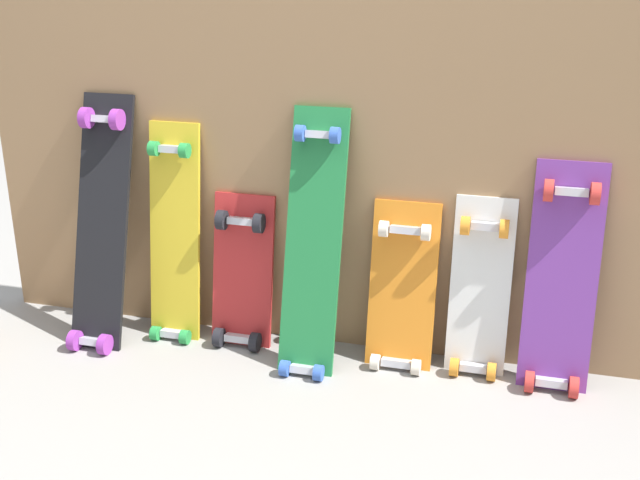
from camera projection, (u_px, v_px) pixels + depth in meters
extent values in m
plane|color=gray|center=(325.00, 347.00, 2.80)|extent=(12.00, 12.00, 0.00)
cube|color=#99724C|center=(331.00, 114.00, 2.58)|extent=(2.50, 0.04, 1.63)
cube|color=black|center=(102.00, 231.00, 2.77)|extent=(0.19, 0.29, 0.92)
cube|color=#B7B7BF|center=(92.00, 342.00, 2.78)|extent=(0.08, 0.04, 0.03)
cube|color=#B7B7BF|center=(104.00, 119.00, 2.72)|extent=(0.08, 0.04, 0.03)
cylinder|color=purple|center=(75.00, 340.00, 2.77)|extent=(0.03, 0.07, 0.07)
cylinder|color=purple|center=(105.00, 345.00, 2.74)|extent=(0.03, 0.07, 0.07)
cylinder|color=purple|center=(86.00, 118.00, 2.71)|extent=(0.03, 0.07, 0.07)
cylinder|color=purple|center=(117.00, 120.00, 2.69)|extent=(0.03, 0.07, 0.07)
cube|color=gold|center=(175.00, 242.00, 2.80)|extent=(0.18, 0.13, 0.84)
cube|color=#B7B7BF|center=(172.00, 334.00, 2.85)|extent=(0.08, 0.04, 0.03)
cube|color=#B7B7BF|center=(171.00, 149.00, 2.70)|extent=(0.08, 0.04, 0.03)
cylinder|color=#268C3F|center=(156.00, 333.00, 2.85)|extent=(0.03, 0.05, 0.05)
cylinder|color=#268C3F|center=(185.00, 337.00, 2.82)|extent=(0.03, 0.05, 0.05)
cylinder|color=#268C3F|center=(154.00, 148.00, 2.70)|extent=(0.03, 0.05, 0.05)
cylinder|color=#268C3F|center=(185.00, 151.00, 2.67)|extent=(0.03, 0.05, 0.05)
cube|color=#B22626|center=(243.00, 279.00, 2.78)|extent=(0.22, 0.12, 0.59)
cube|color=#B7B7BF|center=(239.00, 338.00, 2.80)|extent=(0.10, 0.04, 0.03)
cube|color=#B7B7BF|center=(242.00, 221.00, 2.72)|extent=(0.10, 0.04, 0.03)
cylinder|color=black|center=(219.00, 337.00, 2.80)|extent=(0.03, 0.07, 0.07)
cylinder|color=black|center=(255.00, 342.00, 2.77)|extent=(0.03, 0.07, 0.07)
cylinder|color=black|center=(222.00, 220.00, 2.72)|extent=(0.03, 0.07, 0.07)
cylinder|color=black|center=(259.00, 223.00, 2.69)|extent=(0.03, 0.07, 0.07)
cube|color=#1E7238|center=(313.00, 253.00, 2.60)|extent=(0.19, 0.26, 0.92)
cube|color=#B7B7BF|center=(303.00, 369.00, 2.61)|extent=(0.08, 0.04, 0.03)
cube|color=#B7B7BF|center=(319.00, 135.00, 2.54)|extent=(0.08, 0.04, 0.03)
cylinder|color=#3359B2|center=(285.00, 368.00, 2.61)|extent=(0.03, 0.05, 0.05)
cylinder|color=#3359B2|center=(319.00, 373.00, 2.58)|extent=(0.03, 0.05, 0.05)
cylinder|color=#3359B2|center=(300.00, 133.00, 2.53)|extent=(0.03, 0.05, 0.05)
cylinder|color=#3359B2|center=(335.00, 135.00, 2.51)|extent=(0.03, 0.05, 0.05)
cube|color=orange|center=(402.00, 296.00, 2.64)|extent=(0.22, 0.14, 0.62)
cube|color=#B7B7BF|center=(396.00, 363.00, 2.65)|extent=(0.10, 0.04, 0.03)
cube|color=#B7B7BF|center=(406.00, 230.00, 2.58)|extent=(0.10, 0.04, 0.03)
cylinder|color=beige|center=(375.00, 362.00, 2.65)|extent=(0.03, 0.05, 0.05)
cylinder|color=beige|center=(416.00, 367.00, 2.62)|extent=(0.03, 0.05, 0.05)
cylinder|color=beige|center=(384.00, 229.00, 2.58)|extent=(0.03, 0.05, 0.05)
cylinder|color=beige|center=(426.00, 232.00, 2.54)|extent=(0.03, 0.05, 0.05)
cube|color=silver|center=(479.00, 296.00, 2.58)|extent=(0.19, 0.11, 0.65)
cube|color=#B7B7BF|center=(473.00, 368.00, 2.61)|extent=(0.09, 0.04, 0.03)
cube|color=#B7B7BF|center=(485.00, 226.00, 2.51)|extent=(0.09, 0.04, 0.03)
cylinder|color=orange|center=(454.00, 367.00, 2.61)|extent=(0.03, 0.06, 0.06)
cylinder|color=orange|center=(491.00, 372.00, 2.58)|extent=(0.03, 0.06, 0.06)
cylinder|color=orange|center=(465.00, 226.00, 2.50)|extent=(0.03, 0.06, 0.06)
cylinder|color=orange|center=(504.00, 229.00, 2.48)|extent=(0.03, 0.06, 0.06)
cube|color=#6B338C|center=(561.00, 287.00, 2.48)|extent=(0.22, 0.15, 0.78)
cube|color=#B7B7BF|center=(551.00, 383.00, 2.52)|extent=(0.10, 0.04, 0.03)
cube|color=#B7B7BF|center=(572.00, 191.00, 2.40)|extent=(0.10, 0.04, 0.03)
cylinder|color=red|center=(529.00, 382.00, 2.52)|extent=(0.03, 0.07, 0.07)
cylinder|color=red|center=(574.00, 388.00, 2.48)|extent=(0.03, 0.07, 0.07)
cylinder|color=red|center=(549.00, 190.00, 2.40)|extent=(0.03, 0.07, 0.07)
cylinder|color=red|center=(595.00, 194.00, 2.36)|extent=(0.03, 0.07, 0.07)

